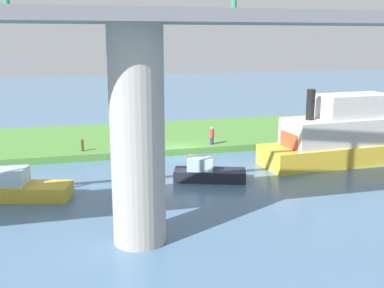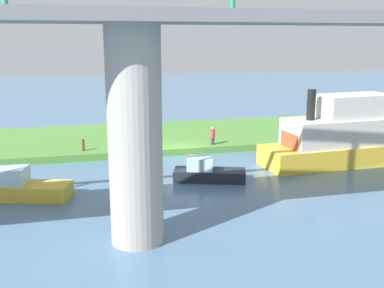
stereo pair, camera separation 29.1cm
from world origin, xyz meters
name	(u,v)px [view 2 (the right image)]	position (x,y,z in m)	size (l,w,h in m)	color
ground_plane	(182,155)	(0.00, 0.00, 0.00)	(160.00, 160.00, 0.00)	#4C7093
grassy_bank	(166,136)	(0.00, -6.00, 0.25)	(80.00, 12.00, 0.50)	#4C8438
bridge_pylon	(135,138)	(5.24, 14.12, 4.55)	(2.23, 2.23, 9.09)	#9E998E
bridge_span	(131,10)	(5.24, 14.10, 9.59)	(67.32, 4.30, 3.25)	slate
person_on_bank	(213,136)	(-2.63, -0.86, 1.20)	(0.38, 0.38, 1.39)	#2D334C
mooring_post	(83,145)	(7.09, -1.18, 0.93)	(0.20, 0.20, 0.86)	brown
motorboat_white	(340,136)	(-10.08, 4.78, 1.93)	(10.41, 4.07, 5.22)	gold
pontoon_yellow	(207,172)	(-0.09, 6.45, 0.52)	(4.61, 2.89, 1.45)	#1E232D
skiff_small	(19,187)	(10.72, 7.00, 0.61)	(5.42, 3.14, 1.71)	gold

